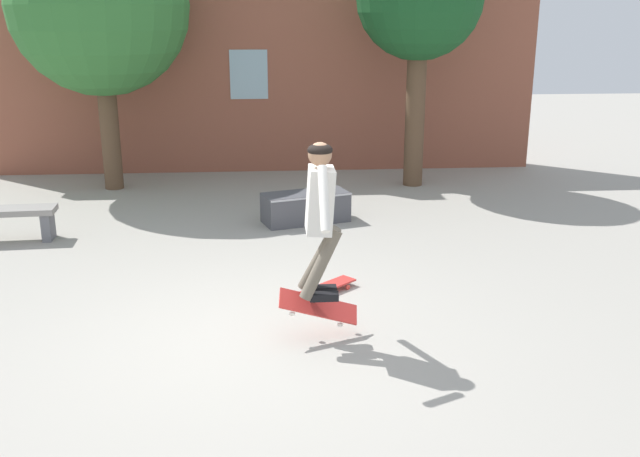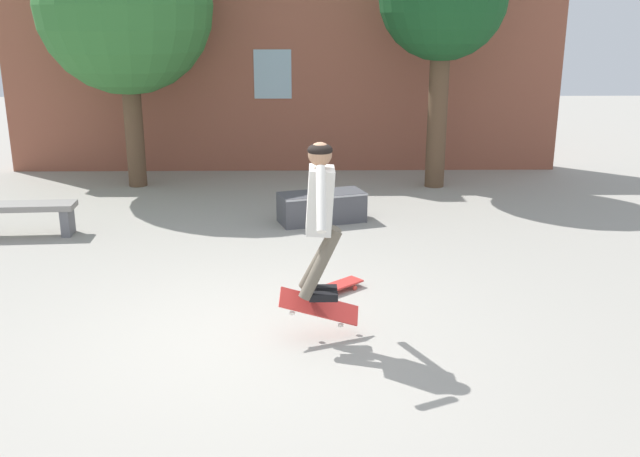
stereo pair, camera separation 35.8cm
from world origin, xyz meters
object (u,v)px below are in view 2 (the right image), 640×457
tree_left (125,6)px  skate_ledge (322,207)px  skater (320,207)px  park_bench (8,212)px  skateboard_flipping (319,307)px  skateboard_resting (333,287)px

tree_left → skate_ledge: tree_left is taller
skater → tree_left: bearing=116.1°
park_bench → skateboard_flipping: skateboard_flipping is taller
tree_left → skater: (3.12, -6.30, -1.74)m
park_bench → skateboard_resting: bearing=-30.0°
tree_left → skateboard_resting: 6.76m
park_bench → skateboard_resting: (4.37, -2.17, -0.27)m
skate_ledge → skateboard_resting: 2.79m
skate_ledge → tree_left: bearing=126.5°
tree_left → park_bench: (-1.09, -2.94, -2.71)m
tree_left → skateboard_resting: size_ratio=6.37×
skater → skateboard_resting: size_ratio=2.02×
park_bench → skate_ledge: (4.30, 0.62, -0.12)m
skate_ledge → skater: bearing=-108.9°
skate_ledge → skateboard_resting: size_ratio=1.88×
park_bench → skater: bearing=-42.2°
skater → skateboard_flipping: bearing=94.0°
skater → skateboard_resting: (0.16, 1.19, -1.24)m
park_bench → skater: (4.21, -3.36, 0.97)m
park_bench → skateboard_flipping: 5.32m
skater → skateboard_resting: 1.73m
park_bench → skateboard_resting: 4.89m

